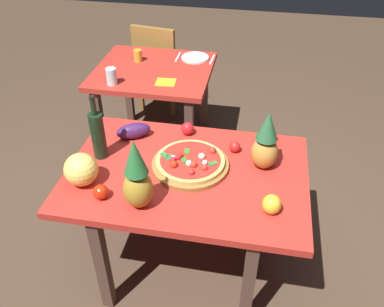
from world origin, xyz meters
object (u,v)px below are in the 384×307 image
at_px(pineapple_left, 137,178).
at_px(pizza_board, 190,165).
at_px(pineapple_right, 266,143).
at_px(drinking_glass_juice, 138,56).
at_px(dinner_plate, 195,58).
at_px(tomato_beside_pepper, 101,192).
at_px(napkin_folded, 166,82).
at_px(tomato_near_board, 270,135).
at_px(pizza, 190,161).
at_px(drinking_glass_water, 111,76).
at_px(dining_chair, 159,63).
at_px(fork_utensil, 178,57).
at_px(eggplant, 133,131).
at_px(wine_bottle, 98,134).
at_px(knife_utensil, 212,60).
at_px(tomato_at_corner, 188,129).
at_px(display_table, 187,184).
at_px(background_table, 154,82).
at_px(bell_pepper, 272,204).
at_px(melon, 81,170).
at_px(tomato_by_bottle, 235,147).

bearing_deg(pineapple_left, pizza_board, 60.79).
bearing_deg(pizza_board, pineapple_right, 11.31).
xyz_separation_m(drinking_glass_juice, dinner_plate, (0.44, 0.13, -0.04)).
distance_m(tomato_beside_pepper, napkin_folded, 1.23).
xyz_separation_m(tomato_near_board, dinner_plate, (-0.62, 1.05, -0.03)).
distance_m(pizza, drinking_glass_water, 1.10).
bearing_deg(dinner_plate, dining_chair, 136.91).
distance_m(pineapple_left, drinking_glass_juice, 1.64).
relative_size(pineapple_right, fork_utensil, 1.86).
height_order(dining_chair, tomato_near_board, dining_chair).
bearing_deg(eggplant, wine_bottle, -121.05).
xyz_separation_m(pizza_board, napkin_folded, (-0.35, 0.92, -0.01)).
bearing_deg(drinking_glass_water, knife_utensil, 39.81).
height_order(pineapple_left, fork_utensil, pineapple_left).
relative_size(pizza_board, dinner_plate, 1.85).
xyz_separation_m(eggplant, knife_utensil, (0.30, 1.16, -0.04)).
xyz_separation_m(pineapple_right, tomato_at_corner, (-0.45, 0.22, -0.11)).
distance_m(pineapple_right, tomato_beside_pepper, 0.86).
bearing_deg(knife_utensil, pizza, -84.14).
bearing_deg(fork_utensil, wine_bottle, -94.87).
bearing_deg(pineapple_left, display_table, 58.99).
bearing_deg(napkin_folded, drinking_glass_water, -166.38).
distance_m(tomato_beside_pepper, drinking_glass_water, 1.19).
relative_size(pizza, napkin_folded, 2.60).
distance_m(pizza_board, wine_bottle, 0.51).
xyz_separation_m(background_table, eggplant, (0.13, -0.91, 0.16)).
bearing_deg(bell_pepper, display_table, 153.82).
height_order(melon, tomato_by_bottle, melon).
bearing_deg(tomato_at_corner, fork_utensil, 105.06).
bearing_deg(melon, bell_pepper, -1.99).
relative_size(dinner_plate, fork_utensil, 1.22).
xyz_separation_m(pineapple_right, eggplant, (-0.75, 0.13, -0.10)).
relative_size(eggplant, tomato_at_corner, 2.64).
bearing_deg(napkin_folded, bell_pepper, -56.23).
bearing_deg(display_table, tomato_at_corner, 100.42).
relative_size(tomato_near_board, napkin_folded, 0.55).
bearing_deg(pizza, napkin_folded, 111.08).
xyz_separation_m(dining_chair, melon, (0.12, -1.97, 0.32)).
bearing_deg(pizza, wine_bottle, 179.22).
distance_m(pizza_board, tomato_at_corner, 0.31).
relative_size(tomato_near_board, tomato_at_corner, 1.01).
relative_size(dining_chair, dinner_plate, 3.86).
bearing_deg(fork_utensil, pineapple_left, -83.06).
relative_size(bell_pepper, drinking_glass_water, 0.82).
distance_m(tomato_at_corner, drinking_glass_juice, 1.10).
bearing_deg(background_table, napkin_folded, -54.22).
bearing_deg(pineapple_right, dining_chair, 121.04).
relative_size(bell_pepper, tomato_at_corner, 1.30).
bearing_deg(tomato_near_board, pineapple_right, -96.10).
relative_size(display_table, drinking_glass_water, 10.45).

